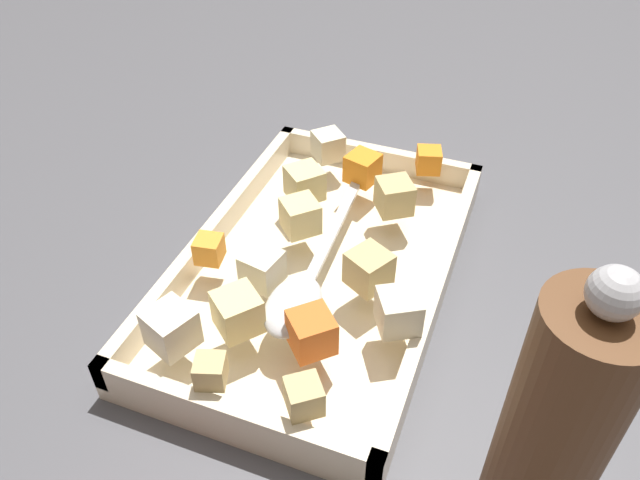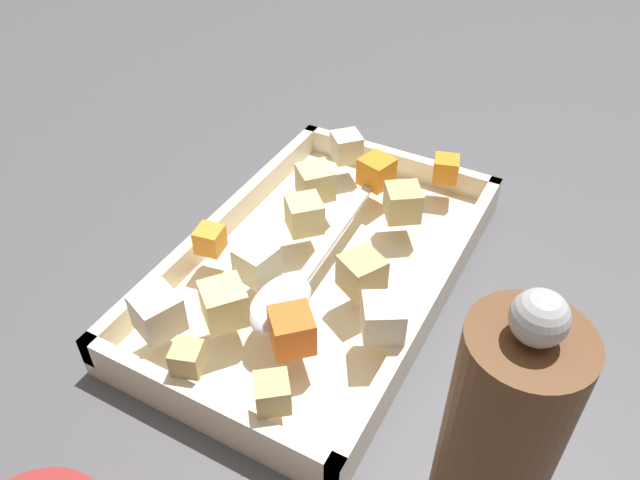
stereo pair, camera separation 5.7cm
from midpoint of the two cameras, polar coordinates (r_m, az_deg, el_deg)
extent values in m
plane|color=#4C4C51|center=(0.62, 2.32, -2.98)|extent=(4.00, 4.00, 0.00)
cube|color=beige|center=(0.60, 2.72, -3.32)|extent=(0.38, 0.23, 0.01)
cube|color=beige|center=(0.56, 12.99, -5.45)|extent=(0.38, 0.01, 0.03)
cube|color=beige|center=(0.63, -6.28, 1.40)|extent=(0.38, 0.01, 0.03)
cube|color=beige|center=(0.49, -7.18, -14.82)|extent=(0.01, 0.23, 0.03)
cube|color=beige|center=(0.72, 9.27, 6.82)|extent=(0.01, 0.23, 0.03)
cube|color=orange|center=(0.68, 13.72, 6.20)|extent=(0.03, 0.03, 0.02)
cube|color=orange|center=(0.66, 7.64, 6.07)|extent=(0.04, 0.04, 0.03)
cube|color=orange|center=(0.49, 0.83, -8.35)|extent=(0.05, 0.05, 0.03)
cube|color=orange|center=(0.57, -7.15, -0.07)|extent=(0.03, 0.03, 0.02)
cube|color=beige|center=(0.54, -2.76, -2.20)|extent=(0.04, 0.04, 0.03)
cube|color=#E0CC89|center=(0.51, -5.50, -5.89)|extent=(0.05, 0.05, 0.03)
cube|color=tan|center=(0.62, 10.16, 3.26)|extent=(0.04, 0.04, 0.03)
cube|color=#E0CC89|center=(0.63, 2.16, 5.16)|extent=(0.05, 0.05, 0.03)
cube|color=beige|center=(0.69, 4.80, 8.34)|extent=(0.04, 0.04, 0.03)
cube|color=tan|center=(0.53, 6.87, -3.14)|extent=(0.04, 0.04, 0.03)
cube|color=tan|center=(0.46, -0.66, -13.86)|extent=(0.03, 0.03, 0.02)
cube|color=tan|center=(0.48, -8.56, -10.70)|extent=(0.03, 0.03, 0.02)
cube|color=#E0CC89|center=(0.59, 1.35, 2.22)|extent=(0.04, 0.04, 0.03)
cube|color=beige|center=(0.50, 9.01, -7.16)|extent=(0.04, 0.04, 0.03)
cube|color=silver|center=(0.51, -11.41, -6.63)|extent=(0.04, 0.04, 0.03)
ellipsoid|color=silver|center=(0.52, -0.43, -5.84)|extent=(0.07, 0.05, 0.02)
cube|color=silver|center=(0.60, 4.55, 1.08)|extent=(0.17, 0.02, 0.01)
sphere|color=#B7B7BC|center=(0.27, 25.08, -6.70)|extent=(0.02, 0.02, 0.02)
camera|label=1|loc=(0.03, -87.13, 2.46)|focal=35.37mm
camera|label=2|loc=(0.03, 92.87, -2.46)|focal=35.37mm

